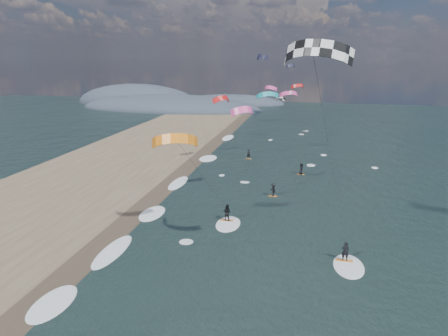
# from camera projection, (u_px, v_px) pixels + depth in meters

# --- Properties ---
(ground) EXTENTS (260.00, 260.00, 0.00)m
(ground) POSITION_uv_depth(u_px,v_px,m) (201.00, 307.00, 27.16)
(ground) COLOR black
(ground) RESTS_ON ground
(sand_strip) EXTENTS (26.00, 240.00, 0.00)m
(sand_strip) POSITION_uv_depth(u_px,v_px,m) (18.00, 220.00, 41.55)
(sand_strip) COLOR brown
(sand_strip) RESTS_ON ground
(wet_sand_strip) EXTENTS (3.00, 240.00, 0.00)m
(wet_sand_strip) POSITION_uv_depth(u_px,v_px,m) (117.00, 231.00, 39.03)
(wet_sand_strip) COLOR #382D23
(wet_sand_strip) RESTS_ON ground
(coastal_hills) EXTENTS (80.00, 41.00, 15.00)m
(coastal_hills) POSITION_uv_depth(u_px,v_px,m) (165.00, 106.00, 137.40)
(coastal_hills) COLOR #3D4756
(coastal_hills) RESTS_ON ground
(kitesurfer_near_a) EXTENTS (8.00, 8.86, 18.91)m
(kitesurfer_near_a) POSITION_uv_depth(u_px,v_px,m) (321.00, 99.00, 25.07)
(kitesurfer_near_a) COLOR orange
(kitesurfer_near_a) RESTS_ON ground
(kitesurfer_near_b) EXTENTS (7.35, 8.89, 11.65)m
(kitesurfer_near_b) POSITION_uv_depth(u_px,v_px,m) (193.00, 165.00, 35.74)
(kitesurfer_near_b) COLOR orange
(kitesurfer_near_b) RESTS_ON ground
(far_kitesurfers) EXTENTS (10.41, 18.50, 1.81)m
(far_kitesurfers) POSITION_uv_depth(u_px,v_px,m) (279.00, 175.00, 54.62)
(far_kitesurfers) COLOR orange
(far_kitesurfers) RESTS_ON ground
(bg_kite_field) EXTENTS (14.04, 70.54, 11.74)m
(bg_kite_field) POSITION_uv_depth(u_px,v_px,m) (276.00, 87.00, 77.92)
(bg_kite_field) COLOR black
(bg_kite_field) RESTS_ON ground
(shoreline_surf) EXTENTS (2.40, 79.40, 0.11)m
(shoreline_surf) POSITION_uv_depth(u_px,v_px,m) (147.00, 214.00, 43.22)
(shoreline_surf) COLOR white
(shoreline_surf) RESTS_ON ground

